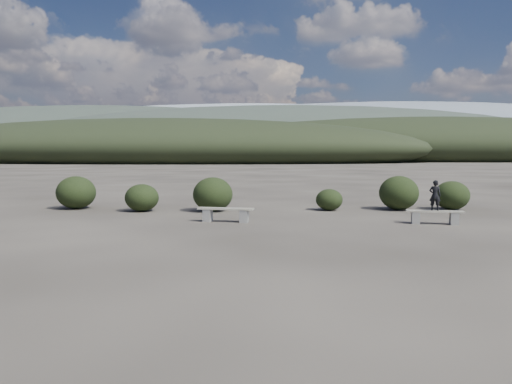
{
  "coord_description": "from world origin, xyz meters",
  "views": [
    {
      "loc": [
        0.12,
        -9.29,
        2.14
      ],
      "look_at": [
        -0.5,
        3.5,
        1.1
      ],
      "focal_mm": 35.0,
      "sensor_mm": 36.0,
      "label": 1
    }
  ],
  "objects": [
    {
      "name": "ground",
      "position": [
        0.0,
        0.0,
        0.0
      ],
      "size": [
        1200.0,
        1200.0,
        0.0
      ],
      "primitive_type": "plane",
      "color": "#2A2520",
      "rests_on": "ground"
    },
    {
      "name": "bench_left",
      "position": [
        -1.53,
        5.72,
        0.26
      ],
      "size": [
        1.74,
        0.57,
        0.43
      ],
      "rotation": [
        0.0,
        0.0,
        -0.13
      ],
      "color": "slate",
      "rests_on": "ground"
    },
    {
      "name": "bench_right",
      "position": [
        4.68,
        5.54,
        0.25
      ],
      "size": [
        1.65,
        0.58,
        0.41
      ],
      "rotation": [
        0.0,
        0.0,
        -0.15
      ],
      "color": "slate",
      "rests_on": "ground"
    },
    {
      "name": "seated_person",
      "position": [
        4.67,
        5.54,
        0.85
      ],
      "size": [
        0.38,
        0.3,
        0.9
      ],
      "primitive_type": "imported",
      "rotation": [
        0.0,
        0.0,
        2.85
      ],
      "color": "black",
      "rests_on": "bench_right"
    },
    {
      "name": "shrub_a",
      "position": [
        -4.83,
        8.25,
        0.49
      ],
      "size": [
        1.2,
        1.2,
        0.98
      ],
      "primitive_type": "ellipsoid",
      "color": "black",
      "rests_on": "ground"
    },
    {
      "name": "shrub_b",
      "position": [
        -2.29,
        8.4,
        0.61
      ],
      "size": [
        1.43,
        1.43,
        1.23
      ],
      "primitive_type": "ellipsoid",
      "color": "black",
      "rests_on": "ground"
    },
    {
      "name": "shrub_c",
      "position": [
        1.91,
        8.89,
        0.39
      ],
      "size": [
        0.98,
        0.98,
        0.78
      ],
      "primitive_type": "ellipsoid",
      "color": "black",
      "rests_on": "ground"
    },
    {
      "name": "shrub_d",
      "position": [
        4.48,
        9.19,
        0.63
      ],
      "size": [
        1.43,
        1.43,
        1.25
      ],
      "primitive_type": "ellipsoid",
      "color": "black",
      "rests_on": "ground"
    },
    {
      "name": "shrub_e",
      "position": [
        6.42,
        9.27,
        0.53
      ],
      "size": [
        1.27,
        1.27,
        1.06
      ],
      "primitive_type": "ellipsoid",
      "color": "black",
      "rests_on": "ground"
    },
    {
      "name": "shrub_f",
      "position": [
        -7.51,
        8.94,
        0.61
      ],
      "size": [
        1.45,
        1.45,
        1.22
      ],
      "primitive_type": "ellipsoid",
      "color": "black",
      "rests_on": "ground"
    },
    {
      "name": "mountain_ridges",
      "position": [
        -7.48,
        339.06,
        10.84
      ],
      "size": [
        500.0,
        400.0,
        56.0
      ],
      "color": "black",
      "rests_on": "ground"
    }
  ]
}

